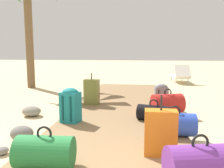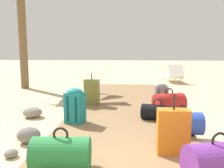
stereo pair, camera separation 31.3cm
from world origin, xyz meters
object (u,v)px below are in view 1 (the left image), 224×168
backpack_grey (161,94)px  backpack_teal (70,104)px  duffel_bag_black (153,113)px  suitcase_orange (160,133)px  duffel_bag_green (45,152)px  suitcase_olive (92,92)px  palm_tree_far_left (28,0)px  duffel_bag_blue (174,124)px  lounge_chair (180,75)px  duffel_bag_red (167,104)px  duffel_bag_purple (199,166)px

backpack_grey → backpack_teal: backpack_teal is taller
duffel_bag_black → suitcase_orange: 1.42m
duffel_bag_green → suitcase_orange: 1.33m
backpack_teal → suitcase_olive: bearing=86.8°
backpack_teal → backpack_grey: bearing=41.4°
backpack_grey → palm_tree_far_left: size_ratio=0.13×
suitcase_orange → suitcase_olive: size_ratio=0.99×
suitcase_orange → duffel_bag_blue: bearing=69.5°
palm_tree_far_left → backpack_grey: bearing=-31.3°
duffel_bag_blue → backpack_teal: (-1.72, 0.46, 0.15)m
duffel_bag_black → suitcase_olive: bearing=139.8°
backpack_teal → suitcase_olive: size_ratio=0.83×
suitcase_olive → duffel_bag_black: bearing=-40.2°
suitcase_olive → lounge_chair: size_ratio=0.47×
suitcase_orange → backpack_grey: suitcase_orange is taller
duffel_bag_red → suitcase_orange: bearing=-98.4°
duffel_bag_green → duffel_bag_black: (1.23, 1.90, -0.04)m
palm_tree_far_left → duffel_bag_black: bearing=-43.1°
palm_tree_far_left → duffel_bag_green: bearing=-63.0°
suitcase_orange → backpack_teal: bearing=141.6°
duffel_bag_red → duffel_bag_purple: duffel_bag_purple is taller
backpack_teal → suitcase_orange: bearing=-38.4°
backpack_grey → suitcase_olive: 1.61m
duffel_bag_purple → backpack_grey: duffel_bag_purple is taller
duffel_bag_blue → backpack_grey: size_ratio=1.21×
duffel_bag_green → duffel_bag_purple: bearing=-5.9°
lounge_chair → backpack_grey: bearing=-103.9°
duffel_bag_blue → palm_tree_far_left: 7.04m
duffel_bag_red → backpack_teal: bearing=-154.9°
suitcase_orange → suitcase_olive: bearing=118.3°
duffel_bag_green → duffel_bag_red: size_ratio=0.89×
duffel_bag_blue → lounge_chair: bearing=80.4°
duffel_bag_green → suitcase_orange: (1.24, 0.49, 0.10)m
duffel_bag_red → duffel_bag_purple: (0.00, -2.63, 0.00)m
duffel_bag_blue → backpack_teal: bearing=164.9°
duffel_bag_red → backpack_teal: (-1.76, -0.82, 0.12)m
duffel_bag_purple → duffel_bag_blue: size_ratio=1.07×
duffel_bag_black → backpack_grey: backpack_grey is taller
backpack_teal → duffel_bag_green: bearing=-82.2°
duffel_bag_blue → backpack_teal: backpack_teal is taller
duffel_bag_purple → backpack_grey: size_ratio=1.30×
suitcase_olive → backpack_grey: bearing=2.8°
suitcase_orange → backpack_teal: suitcase_orange is taller
duffel_bag_blue → suitcase_olive: (-1.64, 1.88, 0.13)m
suitcase_orange → backpack_grey: (0.22, 2.65, -0.01)m
duffel_bag_purple → suitcase_orange: 0.72m
duffel_bag_green → suitcase_olive: (-0.15, 3.06, 0.12)m
duffel_bag_red → palm_tree_far_left: size_ratio=0.18×
duffel_bag_purple → backpack_grey: (-0.07, 3.29, 0.07)m
duffel_bag_red → duffel_bag_blue: bearing=-91.5°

